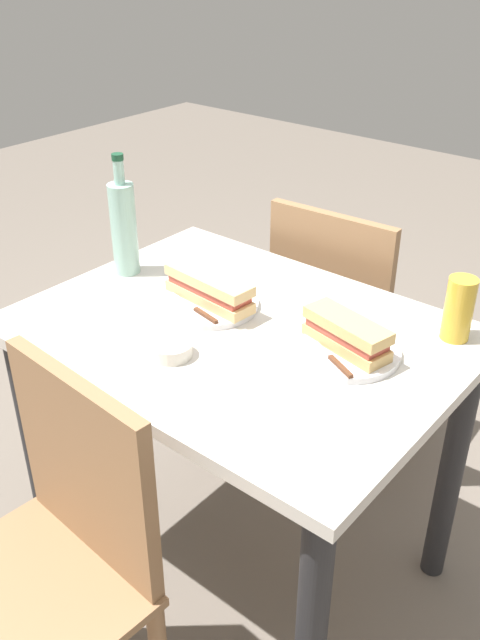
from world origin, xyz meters
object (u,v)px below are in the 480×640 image
at_px(baguette_sandwich_near, 347,333).
at_px(olive_bowl, 171,349).
at_px(chair_far, 50,562).
at_px(plate_near, 345,350).
at_px(water_bottle, 124,226).
at_px(knife_far, 196,309).
at_px(beer_glass, 459,309).
at_px(knife_near, 330,357).
at_px(dining_table, 240,377).
at_px(chair_near, 342,319).
at_px(baguette_sandwich_far, 209,288).
at_px(plate_far, 209,304).

relative_size(baguette_sandwich_near, olive_bowl, 2.36).
relative_size(chair_far, baguette_sandwich_near, 4.15).
bearing_deg(plate_near, water_bottle, 2.19).
height_order(knife_far, beer_glass, beer_glass).
bearing_deg(knife_near, plate_near, -91.10).
xyz_separation_m(chair_far, plate_near, (-0.23, -0.62, 0.26)).
bearing_deg(knife_near, chair_far, 67.82).
height_order(dining_table, water_bottle, water_bottle).
distance_m(dining_table, chair_near, 0.58).
bearing_deg(beer_glass, plate_near, 54.10).
xyz_separation_m(chair_far, olive_bowl, (0.04, -0.38, 0.26)).
height_order(baguette_sandwich_far, olive_bowl, baguette_sandwich_far).
xyz_separation_m(plate_near, knife_near, (0.00, 0.06, 0.01)).
bearing_deg(chair_near, baguette_sandwich_near, 121.14).
relative_size(chair_near, baguette_sandwich_near, 4.15).
relative_size(plate_near, knife_far, 1.30).
distance_m(baguette_sandwich_near, knife_near, 0.06).
distance_m(chair_far, water_bottle, 0.82).
xyz_separation_m(dining_table, baguette_sandwich_near, (-0.24, -0.06, 0.18)).
bearing_deg(chair_far, dining_table, -89.43).
bearing_deg(water_bottle, baguette_sandwich_far, 179.02).
bearing_deg(chair_far, plate_near, -110.44).
bearing_deg(plate_far, knife_near, 175.77).
height_order(chair_far, plate_far, chair_far).
relative_size(chair_far, knife_near, 5.16).
bearing_deg(baguette_sandwich_near, dining_table, 14.06).
bearing_deg(baguette_sandwich_near, knife_near, 88.90).
xyz_separation_m(knife_near, knife_far, (0.35, 0.03, 0.00)).
xyz_separation_m(beer_glass, olive_bowl, (0.42, 0.44, -0.06)).
distance_m(dining_table, olive_bowl, 0.24).
bearing_deg(olive_bowl, knife_near, -146.30).
distance_m(knife_near, baguette_sandwich_far, 0.36).
distance_m(plate_far, baguette_sandwich_far, 0.04).
bearing_deg(plate_far, dining_table, 165.82).
relative_size(chair_near, baguette_sandwich_far, 3.57).
height_order(chair_far, baguette_sandwich_far, chair_far).
xyz_separation_m(water_bottle, olive_bowl, (-0.37, 0.21, -0.11)).
relative_size(knife_far, beer_glass, 1.25).
distance_m(baguette_sandwich_far, beer_glass, 0.56).
bearing_deg(olive_bowl, chair_near, -87.75).
bearing_deg(plate_near, plate_far, 4.76).
height_order(plate_far, beer_glass, beer_glass).
bearing_deg(baguette_sandwich_near, chair_near, -58.86).
bearing_deg(baguette_sandwich_far, plate_far, 165.96).
relative_size(dining_table, olive_bowl, 11.06).
relative_size(baguette_sandwich_far, water_bottle, 0.78).
height_order(water_bottle, olive_bowl, water_bottle).
relative_size(water_bottle, olive_bowl, 3.53).
bearing_deg(baguette_sandwich_far, dining_table, 165.82).
xyz_separation_m(plate_near, beer_glass, (-0.15, -0.21, 0.06)).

